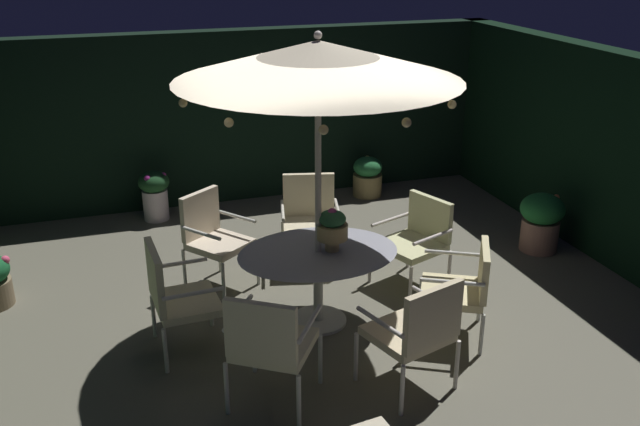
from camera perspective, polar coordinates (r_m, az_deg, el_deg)
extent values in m
cube|color=#605D4D|center=(6.93, -0.75, -8.15)|extent=(7.43, 7.14, 0.02)
cube|color=black|center=(9.60, -6.96, 7.79)|extent=(7.43, 0.30, 2.29)
cube|color=black|center=(8.16, 23.86, 3.52)|extent=(0.30, 7.14, 2.29)
cylinder|color=silver|center=(6.77, -0.14, -8.68)|extent=(0.54, 0.54, 0.03)
cylinder|color=silver|center=(6.60, -0.15, -6.14)|extent=(0.09, 0.09, 0.71)
ellipsoid|color=#A2A3B0|center=(6.44, -0.15, -3.22)|extent=(1.49, 1.16, 0.03)
cylinder|color=beige|center=(6.25, -0.15, 0.80)|extent=(0.06, 0.06, 2.42)
cone|color=beige|center=(5.91, -0.17, 12.28)|extent=(2.43, 2.43, 0.33)
sphere|color=beige|center=(5.88, -0.17, 14.25)|extent=(0.07, 0.07, 0.07)
sphere|color=#F9DB8C|center=(6.36, 9.74, 10.05)|extent=(0.07, 0.07, 0.07)
sphere|color=#F9DB8C|center=(6.86, 5.71, 11.11)|extent=(0.07, 0.07, 0.07)
sphere|color=#F9DB8C|center=(7.06, 0.14, 11.52)|extent=(0.07, 0.07, 0.07)
sphere|color=#F9DB8C|center=(6.88, -5.84, 11.13)|extent=(0.07, 0.07, 0.07)
sphere|color=#F9DB8C|center=(6.37, -10.02, 10.05)|extent=(0.07, 0.07, 0.07)
sphere|color=#F9DB8C|center=(5.77, -11.06, 8.76)|extent=(0.07, 0.07, 0.07)
sphere|color=#F9DB8C|center=(5.11, -7.41, 7.29)|extent=(0.07, 0.07, 0.07)
sphere|color=#F9DB8C|center=(4.88, 0.29, 6.77)|extent=(0.07, 0.07, 0.07)
sphere|color=#F9DB8C|center=(5.11, 7.03, 7.30)|extent=(0.07, 0.07, 0.07)
sphere|color=#F9DB8C|center=(5.71, 10.66, 8.66)|extent=(0.07, 0.07, 0.07)
cylinder|color=tan|center=(6.42, 0.98, -2.54)|extent=(0.13, 0.13, 0.12)
cylinder|color=tan|center=(6.37, 0.99, -1.49)|extent=(0.29, 0.29, 0.14)
ellipsoid|color=#2D653F|center=(6.32, 1.00, -0.46)|extent=(0.25, 0.25, 0.15)
sphere|color=#A73A7B|center=(6.30, 1.00, 0.01)|extent=(0.09, 0.09, 0.09)
cylinder|color=beige|center=(6.69, -8.84, -7.46)|extent=(0.04, 0.04, 0.42)
cylinder|color=beige|center=(6.18, -7.51, -10.05)|extent=(0.04, 0.04, 0.42)
cylinder|color=beige|center=(6.61, -13.35, -8.18)|extent=(0.04, 0.04, 0.42)
cylinder|color=beige|center=(6.10, -12.42, -10.88)|extent=(0.04, 0.04, 0.42)
cube|color=beige|center=(6.26, -10.69, -7.16)|extent=(0.56, 0.62, 0.07)
cube|color=beige|center=(6.10, -13.22, -5.12)|extent=(0.10, 0.58, 0.52)
cylinder|color=beige|center=(6.42, -11.39, -4.04)|extent=(0.51, 0.07, 0.04)
cylinder|color=beige|center=(5.89, -10.26, -6.46)|extent=(0.51, 0.07, 0.04)
cylinder|color=silver|center=(5.99, -5.39, -10.89)|extent=(0.04, 0.04, 0.46)
cylinder|color=silver|center=(5.83, 0.02, -11.78)|extent=(0.04, 0.04, 0.46)
cylinder|color=silver|center=(5.55, -7.58, -13.95)|extent=(0.04, 0.04, 0.46)
cylinder|color=silver|center=(5.38, -1.73, -15.06)|extent=(0.04, 0.04, 0.46)
cube|color=beige|center=(5.53, -3.74, -10.63)|extent=(0.78, 0.78, 0.07)
cube|color=beige|center=(5.17, -4.85, -9.63)|extent=(0.49, 0.36, 0.48)
cylinder|color=silver|center=(5.50, -6.66, -8.04)|extent=(0.34, 0.48, 0.04)
cylinder|color=silver|center=(5.33, -0.84, -8.95)|extent=(0.34, 0.48, 0.04)
cylinder|color=beige|center=(5.87, 2.94, -11.59)|extent=(0.04, 0.04, 0.45)
cylinder|color=beige|center=(6.20, 7.26, -9.75)|extent=(0.04, 0.04, 0.45)
cylinder|color=beige|center=(5.53, 6.67, -14.14)|extent=(0.04, 0.04, 0.45)
cylinder|color=beige|center=(5.88, 11.04, -12.00)|extent=(0.04, 0.04, 0.45)
cube|color=beige|center=(5.72, 7.11, -9.67)|extent=(0.71, 0.70, 0.07)
cube|color=beige|center=(5.42, 9.18, -8.34)|extent=(0.55, 0.23, 0.48)
cylinder|color=beige|center=(5.44, 4.89, -8.81)|extent=(0.20, 0.52, 0.04)
cylinder|color=beige|center=(5.80, 9.37, -6.99)|extent=(0.20, 0.52, 0.04)
cylinder|color=silver|center=(6.33, 7.90, -9.29)|extent=(0.04, 0.04, 0.40)
cylinder|color=silver|center=(6.85, 8.17, -6.75)|extent=(0.04, 0.04, 0.40)
cylinder|color=silver|center=(6.35, 12.98, -9.61)|extent=(0.04, 0.04, 0.40)
cylinder|color=silver|center=(6.86, 12.84, -7.06)|extent=(0.04, 0.04, 0.40)
cube|color=beige|center=(6.48, 10.62, -6.33)|extent=(0.75, 0.77, 0.07)
cube|color=beige|center=(6.38, 13.16, -4.52)|extent=(0.32, 0.52, 0.43)
cylinder|color=silver|center=(6.10, 10.75, -5.55)|extent=(0.48, 0.29, 0.04)
cylinder|color=silver|center=(6.63, 10.79, -3.22)|extent=(0.48, 0.29, 0.04)
cylinder|color=beige|center=(7.05, 7.35, -5.82)|extent=(0.04, 0.04, 0.40)
cylinder|color=beige|center=(7.42, 4.06, -4.19)|extent=(0.04, 0.04, 0.40)
cylinder|color=beige|center=(7.43, 10.45, -4.47)|extent=(0.04, 0.04, 0.40)
cylinder|color=beige|center=(7.79, 7.18, -3.00)|extent=(0.04, 0.04, 0.40)
cube|color=beige|center=(7.31, 7.35, -2.67)|extent=(0.73, 0.74, 0.07)
cube|color=beige|center=(7.40, 8.93, -0.31)|extent=(0.26, 0.55, 0.44)
cylinder|color=beige|center=(7.05, 9.15, -1.94)|extent=(0.53, 0.23, 0.04)
cylinder|color=beige|center=(7.42, 5.78, -0.52)|extent=(0.53, 0.23, 0.04)
cylinder|color=beige|center=(7.52, 1.61, -3.72)|extent=(0.04, 0.04, 0.42)
cylinder|color=beige|center=(7.49, -2.93, -3.86)|extent=(0.04, 0.04, 0.42)
cylinder|color=beige|center=(8.05, 1.20, -1.92)|extent=(0.04, 0.04, 0.42)
cylinder|color=beige|center=(8.02, -3.04, -2.05)|extent=(0.04, 0.04, 0.42)
cube|color=beige|center=(7.66, -0.80, -1.20)|extent=(0.70, 0.69, 0.07)
cube|color=beige|center=(7.82, -0.93, 1.50)|extent=(0.57, 0.19, 0.49)
cylinder|color=beige|center=(7.60, 1.43, 0.35)|extent=(0.17, 0.55, 0.04)
cylinder|color=beige|center=(7.57, -3.05, 0.23)|extent=(0.17, 0.55, 0.04)
cylinder|color=silver|center=(7.37, -5.06, -4.20)|extent=(0.04, 0.04, 0.46)
cylinder|color=silver|center=(7.02, -7.83, -5.74)|extent=(0.04, 0.04, 0.46)
cylinder|color=silver|center=(7.69, -8.15, -3.17)|extent=(0.04, 0.04, 0.46)
cylinder|color=silver|center=(7.36, -10.94, -4.58)|extent=(0.04, 0.04, 0.46)
cube|color=beige|center=(7.24, -8.11, -2.53)|extent=(0.73, 0.73, 0.07)
cube|color=beige|center=(7.30, -9.71, -0.07)|extent=(0.44, 0.35, 0.48)
cylinder|color=silver|center=(7.33, -6.80, -0.27)|extent=(0.34, 0.43, 0.04)
cylinder|color=silver|center=(6.98, -9.67, -1.62)|extent=(0.34, 0.43, 0.04)
cylinder|color=#8A6153|center=(8.53, 17.37, -1.70)|extent=(0.43, 0.43, 0.37)
ellipsoid|color=#1C642D|center=(8.41, 17.62, 0.32)|extent=(0.50, 0.50, 0.35)
sphere|color=#EA8243|center=(8.48, 18.63, 1.19)|extent=(0.07, 0.07, 0.07)
sphere|color=orange|center=(8.52, 17.15, 0.67)|extent=(0.09, 0.09, 0.09)
sphere|color=orange|center=(8.40, 16.83, 0.87)|extent=(0.08, 0.08, 0.08)
sphere|color=#DF8D41|center=(8.23, 17.52, -0.10)|extent=(0.10, 0.10, 0.10)
sphere|color=orange|center=(8.34, 18.38, 0.09)|extent=(0.10, 0.10, 0.10)
sphere|color=#EB4E73|center=(7.56, -24.19, -3.50)|extent=(0.09, 0.09, 0.09)
cylinder|color=silver|center=(9.25, -13.18, 0.68)|extent=(0.32, 0.32, 0.40)
ellipsoid|color=#1B4321|center=(9.15, -13.35, 2.47)|extent=(0.39, 0.39, 0.27)
sphere|color=#B73887|center=(9.12, -12.60, 3.01)|extent=(0.07, 0.07, 0.07)
sphere|color=#A74770|center=(9.24, -13.91, 2.76)|extent=(0.07, 0.07, 0.07)
sphere|color=#AE288C|center=(9.03, -13.82, 2.73)|extent=(0.09, 0.09, 0.09)
cylinder|color=olive|center=(9.87, 3.86, 2.30)|extent=(0.40, 0.40, 0.31)
ellipsoid|color=#27733B|center=(9.79, 3.90, 3.76)|extent=(0.40, 0.40, 0.28)
sphere|color=yellow|center=(9.82, 4.58, 3.96)|extent=(0.09, 0.09, 0.09)
sphere|color=#DBC65A|center=(9.86, 3.86, 4.42)|extent=(0.09, 0.09, 0.09)
sphere|color=yellow|center=(9.77, 3.31, 3.85)|extent=(0.07, 0.07, 0.07)
sphere|color=#F4D755|center=(9.70, 4.32, 3.70)|extent=(0.10, 0.10, 0.10)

